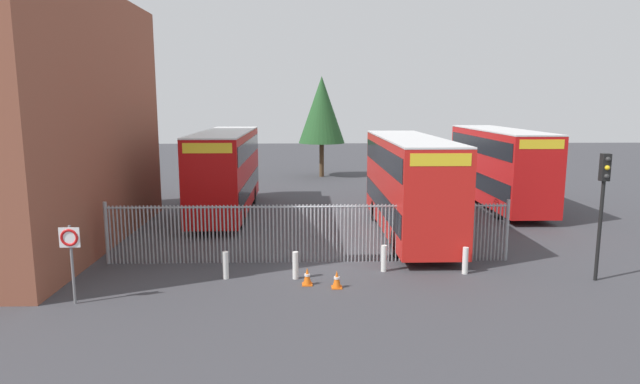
# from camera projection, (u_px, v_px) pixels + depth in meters

# --- Properties ---
(ground_plane) EXTENTS (100.00, 100.00, 0.00)m
(ground_plane) POSITION_uv_depth(u_px,v_px,m) (318.00, 217.00, 28.28)
(ground_plane) COLOR #3D3D42
(depot_building_brick) EXTENTS (8.04, 14.28, 10.46)m
(depot_building_brick) POSITION_uv_depth(u_px,v_px,m) (11.00, 120.00, 22.02)
(depot_building_brick) COLOR brown
(depot_building_brick) RESTS_ON ground
(palisade_fence) EXTENTS (15.09, 0.14, 2.35)m
(palisade_fence) POSITION_uv_depth(u_px,v_px,m) (309.00, 231.00, 20.18)
(palisade_fence) COLOR gray
(palisade_fence) RESTS_ON ground
(double_decker_bus_near_gate) EXTENTS (2.54, 10.81, 4.42)m
(double_decker_bus_near_gate) POSITION_uv_depth(u_px,v_px,m) (409.00, 182.00, 24.10)
(double_decker_bus_near_gate) COLOR red
(double_decker_bus_near_gate) RESTS_ON ground
(double_decker_bus_behind_fence_left) EXTENTS (2.54, 10.81, 4.42)m
(double_decker_bus_behind_fence_left) POSITION_uv_depth(u_px,v_px,m) (226.00, 169.00, 28.67)
(double_decker_bus_behind_fence_left) COLOR #B70C0C
(double_decker_bus_behind_fence_left) RESTS_ON ground
(double_decker_bus_behind_fence_right) EXTENTS (2.54, 10.81, 4.42)m
(double_decker_bus_behind_fence_right) POSITION_uv_depth(u_px,v_px,m) (499.00, 164.00, 30.76)
(double_decker_bus_behind_fence_right) COLOR red
(double_decker_bus_behind_fence_right) RESTS_ON ground
(bollard_near_left) EXTENTS (0.20, 0.20, 0.95)m
(bollard_near_left) POSITION_uv_depth(u_px,v_px,m) (226.00, 265.00, 18.39)
(bollard_near_left) COLOR silver
(bollard_near_left) RESTS_ON ground
(bollard_center_front) EXTENTS (0.20, 0.20, 0.95)m
(bollard_center_front) POSITION_uv_depth(u_px,v_px,m) (295.00, 265.00, 18.37)
(bollard_center_front) COLOR silver
(bollard_center_front) RESTS_ON ground
(bollard_near_right) EXTENTS (0.20, 0.20, 0.95)m
(bollard_near_right) POSITION_uv_depth(u_px,v_px,m) (384.00, 258.00, 19.18)
(bollard_near_right) COLOR silver
(bollard_near_right) RESTS_ON ground
(bollard_far_right) EXTENTS (0.20, 0.20, 0.95)m
(bollard_far_right) POSITION_uv_depth(u_px,v_px,m) (465.00, 261.00, 18.91)
(bollard_far_right) COLOR silver
(bollard_far_right) RESTS_ON ground
(traffic_cone_by_gate) EXTENTS (0.34, 0.34, 0.59)m
(traffic_cone_by_gate) POSITION_uv_depth(u_px,v_px,m) (337.00, 279.00, 17.49)
(traffic_cone_by_gate) COLOR orange
(traffic_cone_by_gate) RESTS_ON ground
(traffic_cone_mid_forecourt) EXTENTS (0.34, 0.34, 0.59)m
(traffic_cone_mid_forecourt) POSITION_uv_depth(u_px,v_px,m) (307.00, 276.00, 17.78)
(traffic_cone_mid_forecourt) COLOR orange
(traffic_cone_mid_forecourt) RESTS_ON ground
(speed_limit_sign_post) EXTENTS (0.60, 0.14, 2.40)m
(speed_limit_sign_post) POSITION_uv_depth(u_px,v_px,m) (70.00, 246.00, 15.85)
(speed_limit_sign_post) COLOR slate
(speed_limit_sign_post) RESTS_ON ground
(traffic_light_kerbside) EXTENTS (0.28, 0.33, 4.30)m
(traffic_light_kerbside) POSITION_uv_depth(u_px,v_px,m) (603.00, 193.00, 17.79)
(traffic_light_kerbside) COLOR black
(traffic_light_kerbside) RESTS_ON ground
(tree_tall_back) EXTENTS (3.65, 3.65, 7.92)m
(tree_tall_back) POSITION_uv_depth(u_px,v_px,m) (322.00, 110.00, 42.58)
(tree_tall_back) COLOR #4C3823
(tree_tall_back) RESTS_ON ground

